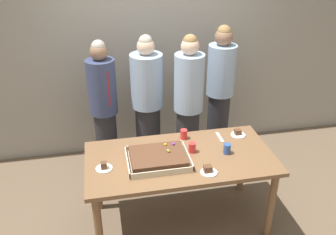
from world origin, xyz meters
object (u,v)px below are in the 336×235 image
Objects in this scene: sheet_cake at (158,158)px; person_striped_tie_right at (104,109)px; plated_slice_near_right at (104,167)px; drink_cup_nearest at (227,149)px; party_table at (180,165)px; cake_server_utensil at (220,137)px; person_green_shirt_behind at (147,106)px; drink_cup_far_end at (192,147)px; person_serving_front at (220,94)px; drink_cup_middle at (184,134)px; person_far_right_suit at (188,108)px; plated_slice_near_left at (208,170)px; plated_slice_far_left at (238,134)px.

person_striped_tie_right is at bearing 112.94° from sheet_cake.
drink_cup_nearest reaches higher than plated_slice_near_right.
party_table is 1.06× the size of person_striped_tie_right.
cake_server_utensil reaches higher than party_table.
sheet_cake is at bearing 0.03° from person_green_shirt_behind.
drink_cup_far_end is 0.41m from cake_server_utensil.
person_serving_front is (0.95, 1.09, 0.08)m from sheet_cake.
person_serving_front is at bearing 72.05° from cake_server_utensil.
person_striped_tie_right is at bearing 138.22° from drink_cup_middle.
person_green_shirt_behind is (-0.28, 0.64, 0.04)m from drink_cup_middle.
person_far_right_suit is (0.43, -0.20, 0.03)m from person_green_shirt_behind.
drink_cup_middle is at bearing 0.80° from person_serving_front.
person_serving_front is (0.62, 0.73, 0.07)m from drink_cup_middle.
drink_cup_nearest is 1.16m from person_green_shirt_behind.
cake_server_utensil is at bearing -8.81° from drink_cup_middle.
plated_slice_near_left is 1.50× the size of drink_cup_far_end.
person_green_shirt_behind is at bearing 60.97° from person_striped_tie_right.
plated_slice_near_left is at bearing -82.92° from drink_cup_middle.
person_far_right_suit is at bearing 70.36° from drink_cup_middle.
person_green_shirt_behind reaches higher than cake_server_utensil.
person_striped_tie_right is at bearing 136.98° from drink_cup_nearest.
person_far_right_suit reaches higher than cake_server_utensil.
person_serving_front is at bearing 48.80° from sheet_cake.
plated_slice_far_left is at bearing 19.01° from sheet_cake.
plated_slice_near_left is 1.30m from person_green_shirt_behind.
party_table is 1.30m from person_serving_front.
person_serving_front is at bearing 154.02° from person_far_right_suit.
plated_slice_near_left is 0.09× the size of person_green_shirt_behind.
plated_slice_near_left is at bearing -14.61° from plated_slice_near_right.
plated_slice_far_left reaches higher than party_table.
sheet_cake is 0.33× the size of person_green_shirt_behind.
sheet_cake is at bearing -132.78° from drink_cup_middle.
person_green_shirt_behind is at bearing 100.00° from party_table.
person_serving_front reaches higher than person_striped_tie_right.
person_far_right_suit reaches higher than plated_slice_near_left.
drink_cup_far_end is 0.06× the size of person_striped_tie_right.
person_far_right_suit is (0.98, 0.81, 0.10)m from plated_slice_near_right.
plated_slice_near_right is 1.43m from plated_slice_far_left.
person_far_right_suit is (-0.47, -0.30, -0.00)m from person_serving_front.
person_green_shirt_behind is at bearing 141.04° from plated_slice_far_left.
person_green_shirt_behind is at bearing 105.84° from plated_slice_near_left.
person_striped_tie_right is (-1.14, 0.75, 0.07)m from cake_server_utensil.
person_striped_tie_right is at bearing 123.31° from party_table.
drink_cup_middle is at bearing 71.06° from party_table.
drink_cup_nearest reaches higher than plated_slice_near_left.
person_green_shirt_behind reaches higher than sheet_cake.
person_striped_tie_right is at bearing 151.20° from plated_slice_far_left.
drink_cup_middle is at bearing 171.19° from cake_server_utensil.
sheet_cake is at bearing -170.38° from party_table.
plated_slice_near_right is (-0.49, -0.02, -0.02)m from sheet_cake.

